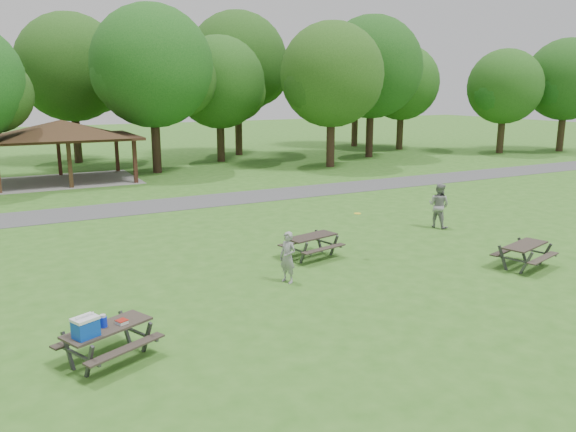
{
  "coord_description": "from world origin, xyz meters",
  "views": [
    {
      "loc": [
        -7.85,
        -12.77,
        5.63
      ],
      "look_at": [
        1.0,
        4.0,
        1.3
      ],
      "focal_mm": 35.0,
      "sensor_mm": 36.0,
      "label": 1
    }
  ],
  "objects_px": {
    "frisbee_thrower": "(288,257)",
    "frisbee_catcher": "(439,205)",
    "picnic_table_near": "(101,332)",
    "picnic_table_middle": "(312,241)"
  },
  "relations": [
    {
      "from": "picnic_table_near",
      "to": "frisbee_thrower",
      "type": "height_order",
      "value": "frisbee_thrower"
    },
    {
      "from": "frisbee_thrower",
      "to": "frisbee_catcher",
      "type": "xyz_separation_m",
      "value": [
        8.62,
        3.05,
        0.16
      ]
    },
    {
      "from": "frisbee_thrower",
      "to": "picnic_table_middle",
      "type": "bearing_deg",
      "value": 112.74
    },
    {
      "from": "picnic_table_near",
      "to": "frisbee_thrower",
      "type": "bearing_deg",
      "value": 24.87
    },
    {
      "from": "picnic_table_near",
      "to": "frisbee_catcher",
      "type": "bearing_deg",
      "value": 21.68
    },
    {
      "from": "frisbee_thrower",
      "to": "frisbee_catcher",
      "type": "height_order",
      "value": "frisbee_catcher"
    },
    {
      "from": "picnic_table_middle",
      "to": "frisbee_thrower",
      "type": "height_order",
      "value": "frisbee_thrower"
    },
    {
      "from": "picnic_table_near",
      "to": "frisbee_catcher",
      "type": "xyz_separation_m",
      "value": [
        14.41,
        5.73,
        0.2
      ]
    },
    {
      "from": "picnic_table_middle",
      "to": "frisbee_catcher",
      "type": "relative_size",
      "value": 1.13
    },
    {
      "from": "picnic_table_middle",
      "to": "frisbee_thrower",
      "type": "relative_size",
      "value": 1.36
    }
  ]
}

